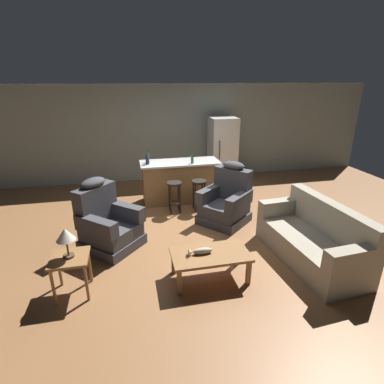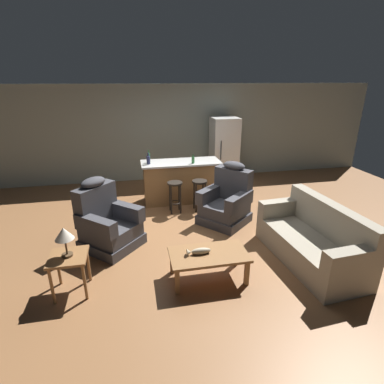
{
  "view_description": "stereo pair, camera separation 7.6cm",
  "coord_description": "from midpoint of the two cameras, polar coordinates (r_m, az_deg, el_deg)",
  "views": [
    {
      "loc": [
        -1.14,
        -5.17,
        2.72
      ],
      "look_at": [
        -0.03,
        -0.1,
        0.75
      ],
      "focal_mm": 28.0,
      "sensor_mm": 36.0,
      "label": 1
    },
    {
      "loc": [
        -1.07,
        -5.18,
        2.72
      ],
      "look_at": [
        -0.03,
        -0.1,
        0.75
      ],
      "focal_mm": 28.0,
      "sensor_mm": 36.0,
      "label": 2
    }
  ],
  "objects": [
    {
      "name": "refrigerator",
      "position": [
        8.33,
        6.37,
        7.9
      ],
      "size": [
        0.7,
        0.69,
        1.76
      ],
      "color": "white",
      "rests_on": "ground_plane"
    },
    {
      "name": "fish_figurine",
      "position": [
        4.26,
        1.8,
        -11.24
      ],
      "size": [
        0.34,
        0.1,
        0.1
      ],
      "color": "#4C3823",
      "rests_on": "coffee_table"
    },
    {
      "name": "ground_plane",
      "position": [
        5.95,
        0.51,
        -6.41
      ],
      "size": [
        12.0,
        12.0,
        0.0
      ],
      "color": "brown"
    },
    {
      "name": "recliner_near_island",
      "position": [
        6.01,
        7.01,
        -1.85
      ],
      "size": [
        1.18,
        1.18,
        1.2
      ],
      "rotation": [
        0.0,
        0.0,
        3.86
      ],
      "color": "#3D3D42",
      "rests_on": "ground_plane"
    },
    {
      "name": "bar_stool_right",
      "position": [
        6.46,
        1.79,
        0.43
      ],
      "size": [
        0.32,
        0.32,
        0.68
      ],
      "color": "black",
      "rests_on": "ground_plane"
    },
    {
      "name": "bottle_short_amber",
      "position": [
        6.82,
        -7.9,
        6.5
      ],
      "size": [
        0.06,
        0.06,
        0.29
      ],
      "color": "#2D6B38",
      "rests_on": "kitchen_island"
    },
    {
      "name": "bar_stool_left",
      "position": [
        6.37,
        -2.91,
        0.1
      ],
      "size": [
        0.32,
        0.32,
        0.68
      ],
      "color": "black",
      "rests_on": "ground_plane"
    },
    {
      "name": "recliner_near_lamp",
      "position": [
        5.29,
        -15.48,
        -5.74
      ],
      "size": [
        1.19,
        1.19,
        1.2
      ],
      "rotation": [
        0.0,
        0.0,
        -0.74
      ],
      "color": "#3D3D42",
      "rests_on": "ground_plane"
    },
    {
      "name": "end_table",
      "position": [
        4.33,
        -21.92,
        -12.31
      ],
      "size": [
        0.48,
        0.48,
        0.56
      ],
      "color": "olive",
      "rests_on": "ground_plane"
    },
    {
      "name": "couch",
      "position": [
        5.13,
        22.48,
        -8.6
      ],
      "size": [
        0.98,
        1.96,
        0.94
      ],
      "rotation": [
        0.0,
        0.0,
        3.21
      ],
      "color": "#9E937F",
      "rests_on": "ground_plane"
    },
    {
      "name": "table_lamp",
      "position": [
        4.14,
        -22.71,
        -7.55
      ],
      "size": [
        0.24,
        0.24,
        0.41
      ],
      "color": "#4C3823",
      "rests_on": "end_table"
    },
    {
      "name": "kitchen_island",
      "position": [
        6.99,
        -1.78,
        2.07
      ],
      "size": [
        1.8,
        0.7,
        0.95
      ],
      "color": "olive",
      "rests_on": "ground_plane"
    },
    {
      "name": "back_wall",
      "position": [
        8.49,
        -3.93,
        11.12
      ],
      "size": [
        12.0,
        0.05,
        2.6
      ],
      "color": "#939E93",
      "rests_on": "ground_plane"
    },
    {
      "name": "bottle_wine_dark",
      "position": [
        6.69,
        -7.99,
        6.1
      ],
      "size": [
        0.08,
        0.08,
        0.25
      ],
      "color": "#23284C",
      "rests_on": "kitchen_island"
    },
    {
      "name": "bottle_tall_green",
      "position": [
        6.69,
        0.53,
        6.15
      ],
      "size": [
        0.07,
        0.07,
        0.21
      ],
      "color": "#2D6B38",
      "rests_on": "kitchen_island"
    },
    {
      "name": "coffee_table",
      "position": [
        4.33,
        3.69,
        -12.2
      ],
      "size": [
        1.1,
        0.6,
        0.42
      ],
      "color": "olive",
      "rests_on": "ground_plane"
    }
  ]
}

